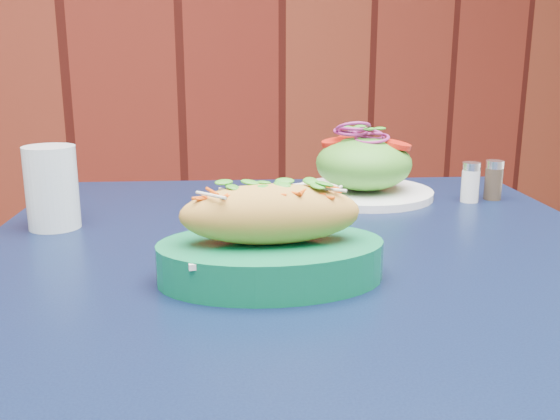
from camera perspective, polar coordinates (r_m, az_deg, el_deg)
name	(u,v)px	position (r m, az deg, el deg)	size (l,w,h in m)	color
cafe_table	(300,309)	(0.81, 1.85, -9.00)	(1.00, 1.00, 0.75)	black
banh_mi_basket	(271,241)	(0.64, -0.86, -2.89)	(0.27, 0.21, 0.11)	#0B6C41
salad_plate	(363,169)	(1.02, 7.63, 3.76)	(0.23, 0.23, 0.12)	white
water_glass	(52,188)	(0.88, -20.13, 1.94)	(0.07, 0.07, 0.11)	silver
salt_shaker	(470,182)	(1.03, 17.02, 2.44)	(0.03, 0.03, 0.06)	white
pepper_shaker	(494,180)	(1.05, 18.94, 2.60)	(0.03, 0.03, 0.06)	#3F3326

